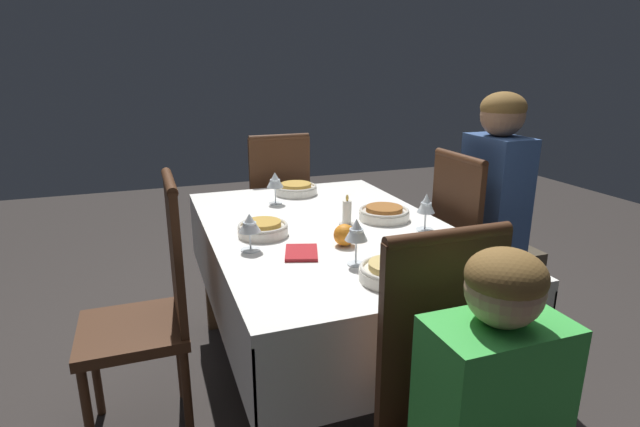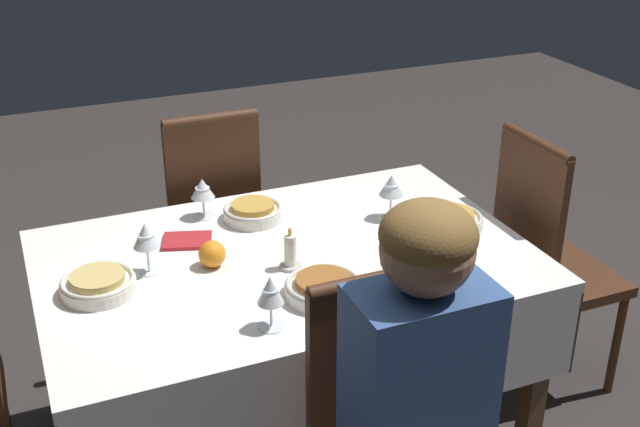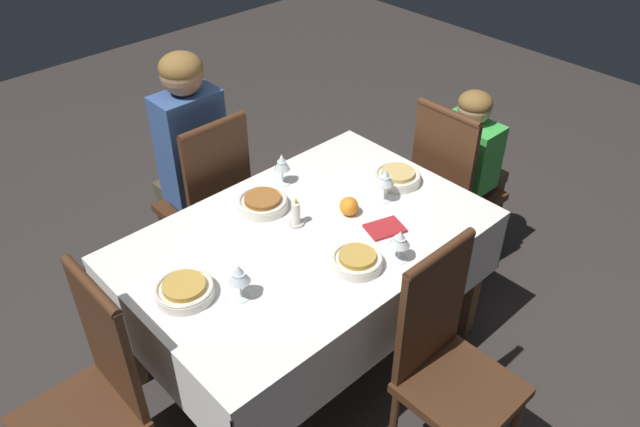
% 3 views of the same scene
% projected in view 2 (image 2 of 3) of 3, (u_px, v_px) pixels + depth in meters
% --- Properties ---
extents(dining_table, '(1.45, 0.95, 0.73)m').
position_uv_depth(dining_table, '(286.00, 282.00, 2.44)').
color(dining_table, white).
rests_on(dining_table, ground_plane).
extents(chair_west, '(0.38, 0.37, 0.99)m').
position_uv_depth(chair_west, '(546.00, 258.00, 2.79)').
color(chair_west, '#472816').
rests_on(chair_west, ground_plane).
extents(chair_south, '(0.37, 0.38, 0.99)m').
position_uv_depth(chair_south, '(210.00, 221.00, 3.05)').
color(chair_south, '#472816').
rests_on(chair_south, ground_plane).
extents(bowl_north, '(0.21, 0.21, 0.06)m').
position_uv_depth(bowl_north, '(324.00, 287.00, 2.18)').
color(bowl_north, silver).
rests_on(bowl_north, dining_table).
extents(wine_glass_north, '(0.07, 0.07, 0.15)m').
position_uv_depth(wine_glass_north, '(270.00, 292.00, 2.01)').
color(wine_glass_north, white).
rests_on(wine_glass_north, dining_table).
extents(bowl_east, '(0.21, 0.21, 0.06)m').
position_uv_depth(bowl_east, '(98.00, 284.00, 2.20)').
color(bowl_east, silver).
rests_on(bowl_east, dining_table).
extents(wine_glass_east, '(0.08, 0.08, 0.16)m').
position_uv_depth(wine_glass_east, '(146.00, 237.00, 2.26)').
color(wine_glass_east, white).
rests_on(wine_glass_east, dining_table).
extents(bowl_west, '(0.21, 0.21, 0.06)m').
position_uv_depth(bowl_west, '(450.00, 220.00, 2.55)').
color(bowl_west, silver).
rests_on(bowl_west, dining_table).
extents(wine_glass_west, '(0.08, 0.08, 0.15)m').
position_uv_depth(wine_glass_west, '(391.00, 187.00, 2.59)').
color(wine_glass_west, white).
rests_on(wine_glass_west, dining_table).
extents(bowl_south, '(0.19, 0.19, 0.06)m').
position_uv_depth(bowl_south, '(253.00, 211.00, 2.61)').
color(bowl_south, silver).
rests_on(bowl_south, dining_table).
extents(wine_glass_south, '(0.08, 0.08, 0.14)m').
position_uv_depth(wine_glass_south, '(202.00, 190.00, 2.60)').
color(wine_glass_south, white).
rests_on(wine_glass_south, dining_table).
extents(candle_centerpiece, '(0.06, 0.06, 0.13)m').
position_uv_depth(candle_centerpiece, '(290.00, 254.00, 2.31)').
color(candle_centerpiece, beige).
rests_on(candle_centerpiece, dining_table).
extents(orange_fruit, '(0.08, 0.08, 0.08)m').
position_uv_depth(orange_fruit, '(212.00, 254.00, 2.32)').
color(orange_fruit, orange).
rests_on(orange_fruit, dining_table).
extents(napkin_red_folded, '(0.17, 0.15, 0.01)m').
position_uv_depth(napkin_red_folded, '(187.00, 241.00, 2.47)').
color(napkin_red_folded, '#AD2328').
rests_on(napkin_red_folded, dining_table).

